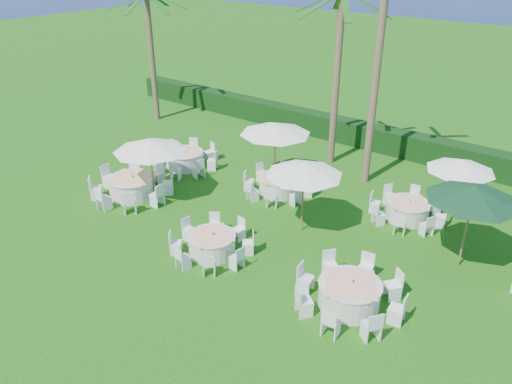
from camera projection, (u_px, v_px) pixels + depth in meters
ground at (229, 254)px, 17.21m from camera, size 120.00×120.00×0.00m
hedge at (380, 139)px, 25.46m from camera, size 34.00×1.00×1.20m
banquet_table_a at (132, 186)px, 20.89m from camera, size 3.41×3.41×1.02m
banquet_table_b at (212, 244)px, 17.07m from camera, size 2.90×2.90×0.88m
banquet_table_c at (349, 294)px, 14.59m from camera, size 3.27×3.27×0.98m
banquet_table_d at (184, 159)px, 23.56m from camera, size 3.12×3.12×0.96m
banquet_table_e at (278, 185)px, 21.16m from camera, size 2.90×2.90×0.91m
banquet_table_f at (407, 210)px, 19.19m from camera, size 2.90×2.90×0.89m
umbrella_a at (150, 146)px, 19.84m from camera, size 2.94×2.94×2.58m
umbrella_b at (304, 169)px, 17.47m from camera, size 2.78×2.78×2.75m
umbrella_c at (275, 128)px, 21.06m from camera, size 3.03×3.03×2.80m
umbrella_d at (461, 165)px, 18.33m from camera, size 2.50×2.50×2.48m
umbrella_green at (474, 193)px, 15.37m from camera, size 2.92×2.92×2.96m
palm_b at (337, 73)px, 22.36m from camera, size 4.40×4.12×7.78m
palm_c at (378, 59)px, 19.92m from camera, size 4.40×4.13×9.90m
palm_f at (151, 51)px, 28.33m from camera, size 4.34×4.30×7.20m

